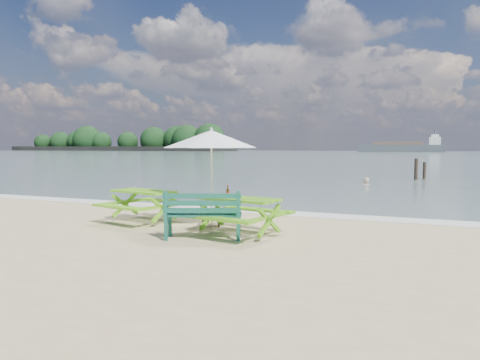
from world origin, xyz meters
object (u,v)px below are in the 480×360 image
at_px(park_bench, 203,224).
at_px(picnic_table_left, 144,207).
at_px(side_table, 212,219).
at_px(swimmer, 366,193).
at_px(beer_bottle, 228,194).
at_px(picnic_table_right, 239,217).
at_px(patio_umbrella, 211,139).

bearing_deg(park_bench, picnic_table_left, 151.75).
relative_size(picnic_table_left, side_table, 3.70).
bearing_deg(swimmer, picnic_table_left, -103.61).
xyz_separation_m(park_bench, side_table, (-0.51, 1.37, -0.14)).
bearing_deg(beer_bottle, picnic_table_left, 162.85).
bearing_deg(swimmer, beer_bottle, -92.56).
relative_size(picnic_table_right, beer_bottle, 7.66).
height_order(picnic_table_left, patio_umbrella, patio_umbrella).
bearing_deg(swimmer, park_bench, -93.84).
bearing_deg(park_bench, swimmer, 86.16).
height_order(picnic_table_left, picnic_table_right, picnic_table_right).
xyz_separation_m(picnic_table_left, swimmer, (3.24, 13.40, -0.80)).
distance_m(picnic_table_left, picnic_table_right, 2.87).
xyz_separation_m(patio_umbrella, beer_bottle, (0.86, -0.96, -1.12)).
relative_size(side_table, swimmer, 0.37).
bearing_deg(beer_bottle, picnic_table_right, 40.26).
bearing_deg(side_table, patio_umbrella, 91.79).
xyz_separation_m(picnic_table_left, side_table, (1.75, 0.16, -0.22)).
distance_m(patio_umbrella, beer_bottle, 1.71).
relative_size(picnic_table_right, patio_umbrella, 0.73).
distance_m(picnic_table_left, beer_bottle, 2.77).
bearing_deg(picnic_table_right, swimmer, 88.17).
height_order(park_bench, beer_bottle, beer_bottle).
relative_size(picnic_table_left, park_bench, 1.34).
bearing_deg(swimmer, patio_umbrella, -96.43).
relative_size(picnic_table_left, swimmer, 1.36).
relative_size(picnic_table_left, picnic_table_right, 1.01).
bearing_deg(beer_bottle, side_table, 131.59).
distance_m(picnic_table_left, side_table, 1.77).
distance_m(side_table, swimmer, 13.33).
height_order(picnic_table_right, side_table, picnic_table_right).
bearing_deg(side_table, beer_bottle, -48.41).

